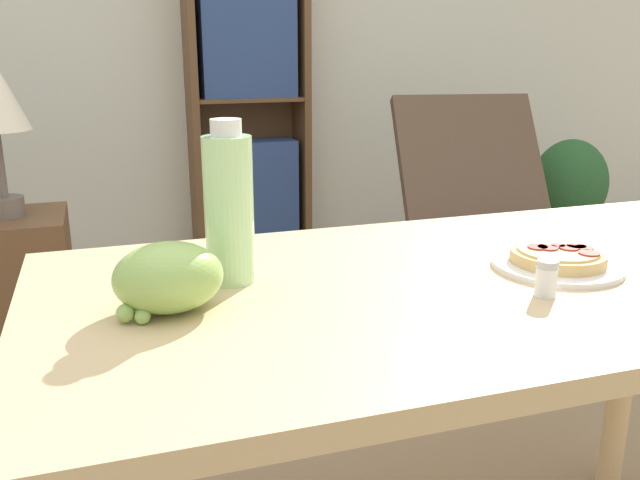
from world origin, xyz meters
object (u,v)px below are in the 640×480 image
pizza_on_plate (558,260)px  drink_bottle (229,207)px  bookshelf (248,112)px  potted_plant_floor (568,193)px  salt_shaker (546,279)px  side_table (19,303)px  lounge_chair_far (481,242)px  grape_bunch (169,278)px

pizza_on_plate → drink_bottle: bearing=168.6°
bookshelf → potted_plant_floor: (1.54, -0.64, -0.40)m
salt_shaker → side_table: 1.78m
lounge_chair_far → salt_shaker: bearing=-109.1°
salt_shaker → potted_plant_floor: size_ratio=0.09×
pizza_on_plate → drink_bottle: (-0.53, 0.11, 0.11)m
drink_bottle → bookshelf: bearing=77.1°
pizza_on_plate → bookshelf: size_ratio=0.13×
pizza_on_plate → potted_plant_floor: (1.58, 1.96, -0.40)m
grape_bunch → salt_shaker: size_ratio=2.73×
grape_bunch → salt_shaker: grape_bunch is taller
side_table → potted_plant_floor: bearing=13.5°
salt_shaker → bookshelf: bearing=87.1°
lounge_chair_far → side_table: 1.81m
pizza_on_plate → bookshelf: 2.61m
pizza_on_plate → salt_shaker: size_ratio=3.83×
grape_bunch → pizza_on_plate: bearing=-0.8°
pizza_on_plate → grape_bunch: grape_bunch is taller
potted_plant_floor → grape_bunch: bearing=-138.6°
grape_bunch → lounge_chair_far: (1.43, 1.50, -0.50)m
bookshelf → salt_shaker: bearing=-92.9°
drink_bottle → lounge_chair_far: drink_bottle is taller
grape_bunch → bookshelf: bearing=75.4°
lounge_chair_far → potted_plant_floor: lounge_chair_far is taller
side_table → lounge_chair_far: bearing=5.3°
side_table → potted_plant_floor: (2.59, 0.62, 0.06)m
bookshelf → potted_plant_floor: 1.72m
pizza_on_plate → lounge_chair_far: size_ratio=0.25×
drink_bottle → salt_shaker: 0.49m
salt_shaker → bookshelf: size_ratio=0.03×
salt_shaker → bookshelf: (0.14, 2.71, -0.01)m
drink_bottle → potted_plant_floor: size_ratio=0.41×
pizza_on_plate → salt_shaker: salt_shaker is taller
lounge_chair_far → bookshelf: size_ratio=0.54×
grape_bunch → bookshelf: (0.68, 2.60, -0.03)m
grape_bunch → bookshelf: 2.69m
lounge_chair_far → side_table: bearing=-164.9°
drink_bottle → lounge_chair_far: size_ratio=0.29×
pizza_on_plate → drink_bottle: drink_bottle is taller
pizza_on_plate → grape_bunch: bearing=179.2°
grape_bunch → lounge_chair_far: 2.14m
salt_shaker → lounge_chair_far: bearing=61.1°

